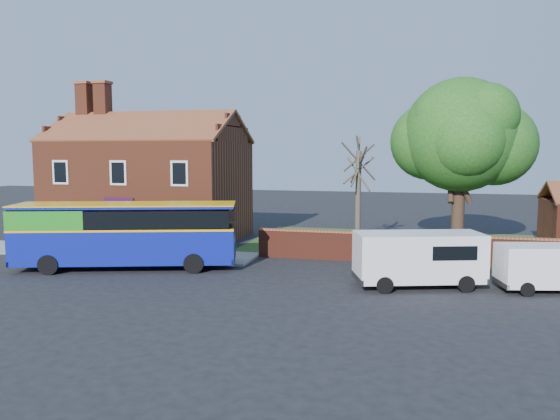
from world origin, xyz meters
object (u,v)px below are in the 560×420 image
(van_near, at_px, (419,257))
(bus, at_px, (120,232))
(large_tree, at_px, (462,139))
(van_far, at_px, (554,266))

(van_near, bearing_deg, bus, 161.56)
(van_near, distance_m, large_tree, 11.09)
(bus, height_order, van_far, bus)
(bus, xyz_separation_m, van_near, (14.53, -0.20, -0.54))
(bus, relative_size, large_tree, 1.10)
(van_far, relative_size, large_tree, 0.47)
(van_near, xyz_separation_m, large_tree, (2.27, 9.48, 5.28))
(van_far, bearing_deg, van_near, 173.53)
(bus, bearing_deg, large_tree, 11.83)
(van_far, height_order, large_tree, large_tree)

